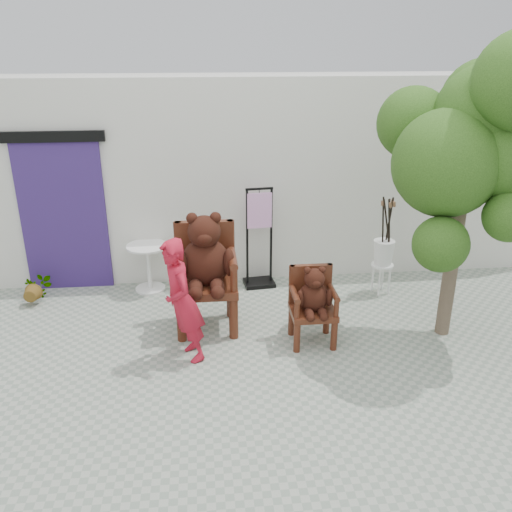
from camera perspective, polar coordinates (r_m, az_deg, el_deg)
The scene contains 11 objects.
ground_plane at distance 6.25m, azimuth 4.55°, elevation -12.03°, with size 60.00×60.00×0.00m, color gray.
back_wall at distance 8.49m, azimuth 1.14°, elevation 8.42°, with size 9.00×1.00×3.00m, color silver.
doorway at distance 8.25m, azimuth -19.62°, elevation 4.32°, with size 1.40×0.11×2.33m.
chair_big at distance 6.75m, azimuth -5.35°, elevation -0.74°, with size 0.77×0.82×1.56m.
chair_small at distance 6.55m, azimuth 6.03°, elevation -4.40°, with size 0.54×0.54×1.01m.
person at distance 6.14m, azimuth -7.76°, elevation -4.76°, with size 0.54×0.36×1.49m, color #B2152A.
cafe_table at distance 8.08m, azimuth -11.26°, elevation -0.63°, with size 0.60×0.60×0.70m.
display_stand at distance 8.02m, azimuth 0.34°, elevation 0.75°, with size 0.48×0.39×1.51m.
stool_bucket at distance 7.96m, azimuth 13.29°, elevation 0.40°, with size 0.32×0.32×1.45m.
tree at distance 6.48m, azimuth 22.53°, elevation 11.51°, with size 1.81×1.88×3.61m.
potted_plant at distance 8.26m, azimuth -22.18°, elevation -3.15°, with size 0.38×0.33×0.42m, color #1B3C10.
Camera 1 is at (-1.01, -5.09, 3.49)m, focal length 38.00 mm.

